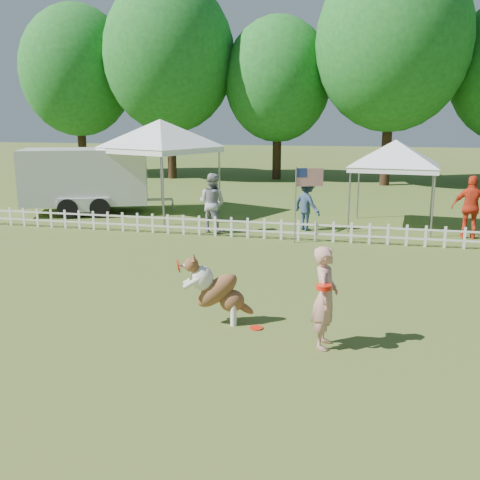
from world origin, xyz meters
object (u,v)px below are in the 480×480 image
at_px(handler, 325,297).
at_px(flag_pole, 295,205).
at_px(spectator_b, 307,204).
at_px(dog, 218,290).
at_px(cargo_trailer, 86,180).
at_px(spectator_a, 212,203).
at_px(spectator_c, 471,207).
at_px(canopy_tent_right, 393,185).
at_px(canopy_tent_left, 162,169).
at_px(frisbee_on_turf, 256,328).

distance_m(handler, flag_pole, 7.06).
bearing_deg(spectator_b, dog, 128.03).
relative_size(cargo_trailer, spectator_a, 3.01).
xyz_separation_m(cargo_trailer, spectator_a, (5.48, -2.23, -0.30)).
bearing_deg(flag_pole, dog, -115.51).
bearing_deg(cargo_trailer, spectator_c, -28.01).
bearing_deg(cargo_trailer, canopy_tent_right, -22.83).
height_order(cargo_trailer, flag_pole, cargo_trailer).
distance_m(handler, spectator_a, 8.79).
bearing_deg(spectator_a, cargo_trailer, -7.22).
xyz_separation_m(dog, canopy_tent_left, (-4.89, 9.88, 1.07)).
height_order(canopy_tent_left, spectator_b, canopy_tent_left).
distance_m(flag_pole, spectator_c, 5.22).
height_order(handler, spectator_b, spectator_b).
bearing_deg(canopy_tent_right, frisbee_on_turf, -99.67).
xyz_separation_m(frisbee_on_turf, spectator_b, (-0.10, 8.30, 0.82)).
height_order(handler, flag_pole, flag_pole).
height_order(dog, spectator_b, spectator_b).
xyz_separation_m(handler, canopy_tent_right, (1.35, 9.89, 0.57)).
bearing_deg(spectator_a, frisbee_on_turf, 126.50).
bearing_deg(spectator_a, flag_pole, 176.97).
bearing_deg(spectator_c, spectator_b, 4.31).
bearing_deg(cargo_trailer, spectator_b, -30.77).
xyz_separation_m(frisbee_on_turf, spectator_a, (-2.91, 7.33, 0.90)).
bearing_deg(flag_pole, canopy_tent_right, 25.90).
bearing_deg(canopy_tent_right, canopy_tent_left, -178.35).
relative_size(dog, frisbee_on_turf, 5.44).
distance_m(handler, canopy_tent_left, 12.42).
xyz_separation_m(frisbee_on_turf, canopy_tent_right, (2.51, 9.43, 1.36)).
bearing_deg(canopy_tent_left, frisbee_on_turf, -38.12).
xyz_separation_m(spectator_b, spectator_c, (4.79, -0.08, 0.10)).
bearing_deg(frisbee_on_turf, spectator_c, 60.28).
height_order(handler, spectator_a, spectator_a).
distance_m(frisbee_on_turf, spectator_b, 8.34).
xyz_separation_m(handler, cargo_trailer, (-9.55, 10.01, 0.41)).
bearing_deg(handler, canopy_tent_left, 34.34).
distance_m(cargo_trailer, spectator_a, 5.93).
relative_size(handler, spectator_a, 0.88).
distance_m(dog, canopy_tent_left, 11.07).
height_order(handler, spectator_c, spectator_c).
height_order(dog, spectator_a, spectator_a).
height_order(spectator_a, spectator_c, spectator_c).
distance_m(frisbee_on_turf, spectator_a, 7.94).
height_order(canopy_tent_left, flag_pole, canopy_tent_left).
bearing_deg(flag_pole, spectator_c, -1.76).
height_order(flag_pole, spectator_b, flag_pole).
distance_m(dog, spectator_b, 8.26).
relative_size(canopy_tent_left, canopy_tent_right, 1.22).
bearing_deg(canopy_tent_right, spectator_c, -23.85).
bearing_deg(spectator_b, handler, 140.25).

